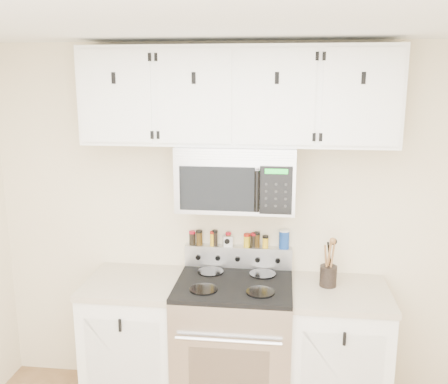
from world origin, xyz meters
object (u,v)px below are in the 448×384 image
at_px(utensil_crock, 328,274).
at_px(salt_canister, 284,239).
at_px(range, 234,346).
at_px(microwave, 237,177).

xyz_separation_m(utensil_crock, salt_canister, (-0.29, 0.20, 0.17)).
height_order(range, utensil_crock, utensil_crock).
bearing_deg(microwave, range, -90.23).
bearing_deg(salt_canister, range, -138.61).
relative_size(utensil_crock, salt_canister, 2.44).
relative_size(range, salt_canister, 8.27).
distance_m(range, salt_canister, 0.80).
xyz_separation_m(microwave, salt_canister, (0.32, 0.16, -0.46)).
relative_size(range, utensil_crock, 3.39).
xyz_separation_m(range, utensil_crock, (0.61, 0.08, 0.51)).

